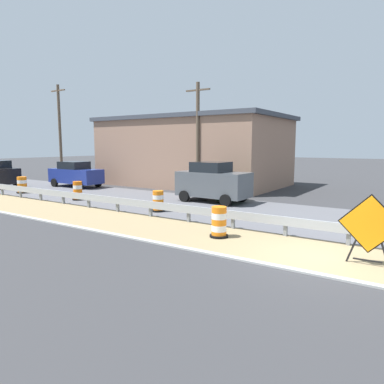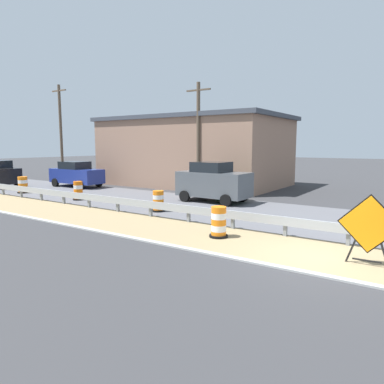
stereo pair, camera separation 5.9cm
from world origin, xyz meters
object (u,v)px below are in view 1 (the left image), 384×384
Objects in this scene: traffic_barrel_far at (22,186)px; utility_pole_near at (198,136)px; car_distant_a at (76,174)px; traffic_barrel_nearest at (219,223)px; warning_sign_diamond at (370,227)px; traffic_barrel_close at (158,202)px; car_trailing_near_lane at (213,182)px; utility_pole_mid at (60,132)px; traffic_barrel_mid at (78,192)px.

utility_pole_near reaches higher than traffic_barrel_far.
traffic_barrel_nearest is at bearing -23.04° from car_distant_a.
warning_sign_diamond is at bearing -93.80° from traffic_barrel_nearest.
traffic_barrel_far is (2.65, 16.53, 0.00)m from traffic_barrel_nearest.
traffic_barrel_close is 12.42m from car_distant_a.
traffic_barrel_far is at bearing -99.48° from warning_sign_diamond.
traffic_barrel_far is (0.09, 11.72, 0.04)m from traffic_barrel_close.
car_distant_a is at bearing 67.19° from traffic_barrel_nearest.
car_trailing_near_lane is (6.90, 8.84, 0.07)m from warning_sign_diamond.
warning_sign_diamond is 4.79m from traffic_barrel_nearest.
utility_pole_mid reaches higher than car_trailing_near_lane.
traffic_barrel_nearest is 0.99× the size of traffic_barrel_far.
utility_pole_mid is at bearing -111.67° from warning_sign_diamond.
car_trailing_near_lane reaches higher than traffic_barrel_nearest.
warning_sign_diamond is 10.00m from traffic_barrel_close.
traffic_barrel_mid is at bearing -89.05° from traffic_barrel_far.
traffic_barrel_close is 0.25× the size of car_trailing_near_lane.
car_distant_a reaches higher than traffic_barrel_mid.
utility_pole_mid is (6.45, 10.24, 3.84)m from traffic_barrel_mid.
traffic_barrel_nearest is 1.07× the size of traffic_barrel_close.
car_trailing_near_lane is 0.92× the size of car_distant_a.
car_distant_a is (4.35, 11.62, 0.51)m from traffic_barrel_close.
car_distant_a is (4.26, -0.10, 0.48)m from traffic_barrel_far.
traffic_barrel_close is 6.17m from traffic_barrel_mid.
traffic_barrel_close is 0.93× the size of traffic_barrel_mid.
traffic_barrel_far is at bearing -91.54° from car_distant_a.
traffic_barrel_nearest reaches higher than traffic_barrel_close.
traffic_barrel_close is 0.93× the size of traffic_barrel_far.
traffic_barrel_mid reaches higher than traffic_barrel_close.
traffic_barrel_nearest is at bearing -118.06° from traffic_barrel_close.
traffic_barrel_mid is at bearing 75.97° from traffic_barrel_nearest.
traffic_barrel_mid is 5.56m from traffic_barrel_far.
traffic_barrel_mid is (0.18, 6.16, 0.04)m from traffic_barrel_close.
traffic_barrel_far is 12.16m from utility_pole_near.
utility_pole_mid is (6.63, 16.40, 3.88)m from traffic_barrel_close.
traffic_barrel_far is (-0.09, 5.56, -0.00)m from traffic_barrel_mid.
car_trailing_near_lane is (4.02, -0.71, 0.67)m from traffic_barrel_close.
utility_pole_mid is at bearing 57.77° from traffic_barrel_mid.
traffic_barrel_mid is (3.06, 15.72, -0.55)m from warning_sign_diamond.
utility_pole_mid reaches higher than utility_pole_near.
car_trailing_near_lane is (6.58, 4.09, 0.63)m from traffic_barrel_nearest.
traffic_barrel_close is at bearing -163.26° from utility_pole_near.
traffic_barrel_mid is 0.27× the size of car_trailing_near_lane.
car_distant_a is at bearing -1.31° from traffic_barrel_far.
utility_pole_near is at bearing -56.10° from traffic_barrel_far.
car_trailing_near_lane reaches higher than car_distant_a.
warning_sign_diamond is at bearing -129.45° from utility_pole_near.
traffic_barrel_far is at bearing 80.89° from traffic_barrel_nearest.
car_trailing_near_lane is at bearing 31.88° from traffic_barrel_nearest.
traffic_barrel_mid is 0.13× the size of utility_pole_mid.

